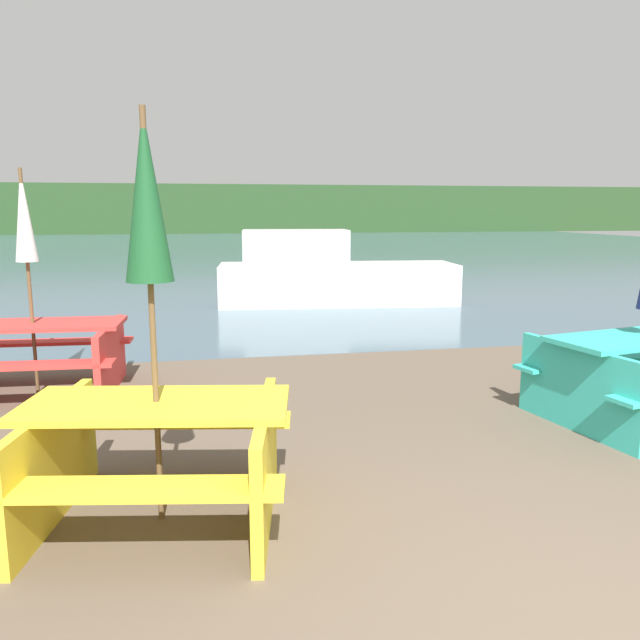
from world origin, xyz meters
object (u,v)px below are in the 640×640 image
(umbrella_white, at_px, (24,220))
(umbrella_darkgreen, at_px, (147,201))
(picnic_table_yellow, at_px, (158,449))
(picnic_table_red, at_px, (35,351))
(boat, at_px, (329,276))

(umbrella_white, xyz_separation_m, umbrella_darkgreen, (1.43, -3.01, 0.15))
(picnic_table_yellow, height_order, umbrella_darkgreen, umbrella_darkgreen)
(umbrella_white, bearing_deg, umbrella_darkgreen, -64.60)
(picnic_table_red, xyz_separation_m, umbrella_darkgreen, (1.43, -3.01, 1.50))
(picnic_table_red, bearing_deg, boat, 52.98)
(picnic_table_yellow, bearing_deg, umbrella_darkgreen, 0.00)
(picnic_table_yellow, distance_m, boat, 9.21)
(picnic_table_yellow, distance_m, umbrella_darkgreen, 1.51)
(picnic_table_yellow, distance_m, umbrella_white, 3.59)
(umbrella_white, bearing_deg, boat, 52.98)
(boat, bearing_deg, umbrella_darkgreen, -102.68)
(umbrella_darkgreen, xyz_separation_m, boat, (2.90, 8.74, -1.40))
(umbrella_white, bearing_deg, picnic_table_yellow, -64.60)
(picnic_table_yellow, height_order, boat, boat)
(picnic_table_yellow, xyz_separation_m, picnic_table_red, (-1.43, 3.01, 0.01))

